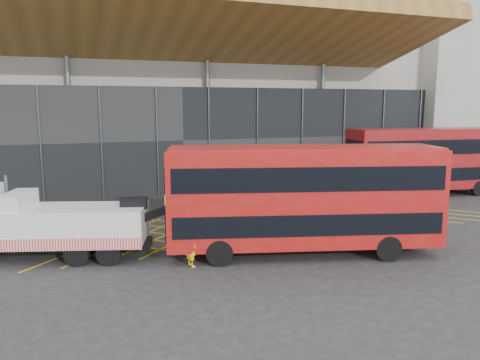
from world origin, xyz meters
name	(u,v)px	position (x,y,z in m)	size (l,w,h in m)	color
ground_plane	(197,232)	(0.00, 0.00, 0.00)	(120.00, 120.00, 0.00)	#242427
road_markings	(291,223)	(5.60, 0.00, 0.01)	(27.96, 7.16, 0.01)	gold
construction_building	(163,78)	(1.92, 18.40, 8.98)	(55.00, 23.97, 18.00)	gray
east_building	(452,72)	(32.00, 16.00, 10.00)	(15.00, 12.00, 20.00)	gray
recovery_truck	(37,222)	(-7.64, -1.93, 1.66)	(10.24, 4.89, 3.59)	black
bus_towed	(303,195)	(3.53, -5.28, 2.71)	(12.29, 5.83, 4.89)	#9E0F0C
bus_second	(428,158)	(18.77, 4.08, 2.75)	(12.40, 4.02, 4.96)	maroon
worker	(191,246)	(-1.59, -5.10, 0.86)	(0.63, 0.41, 1.73)	yellow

